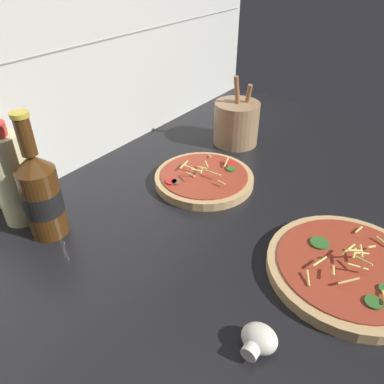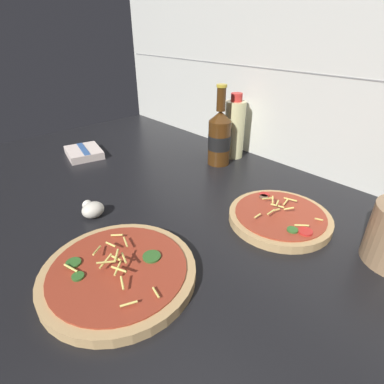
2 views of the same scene
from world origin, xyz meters
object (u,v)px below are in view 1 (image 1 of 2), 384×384
at_px(pizza_near, 348,269).
at_px(oil_bottle, 11,178).
at_px(pizza_far, 204,178).
at_px(utensil_crock, 236,123).
at_px(beer_bottle, 41,194).
at_px(mushroom_left, 258,340).

bearing_deg(pizza_near, oil_bottle, 112.17).
height_order(pizza_far, utensil_crock, utensil_crock).
bearing_deg(pizza_near, pizza_far, 75.53).
relative_size(pizza_far, beer_bottle, 0.93).
bearing_deg(utensil_crock, pizza_near, -127.68).
xyz_separation_m(pizza_far, mushroom_left, (-0.30, -0.30, 0.01)).
xyz_separation_m(beer_bottle, oil_bottle, (-0.01, 0.08, 0.01)).
xyz_separation_m(pizza_near, utensil_crock, (0.31, 0.40, 0.05)).
distance_m(pizza_near, pizza_far, 0.37).
bearing_deg(pizza_far, utensil_crock, 12.31).
xyz_separation_m(pizza_near, oil_bottle, (-0.23, 0.57, 0.08)).
xyz_separation_m(pizza_far, utensil_crock, (0.22, 0.05, 0.05)).
bearing_deg(utensil_crock, oil_bottle, 162.81).
height_order(beer_bottle, mushroom_left, beer_bottle).
distance_m(beer_bottle, mushroom_left, 0.44).
height_order(pizza_far, oil_bottle, oil_bottle).
bearing_deg(beer_bottle, oil_bottle, 95.61).
relative_size(pizza_near, pizza_far, 1.19).
relative_size(oil_bottle, mushroom_left, 3.83).
bearing_deg(mushroom_left, pizza_far, 44.57).
height_order(mushroom_left, utensil_crock, utensil_crock).
distance_m(beer_bottle, utensil_crock, 0.54).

